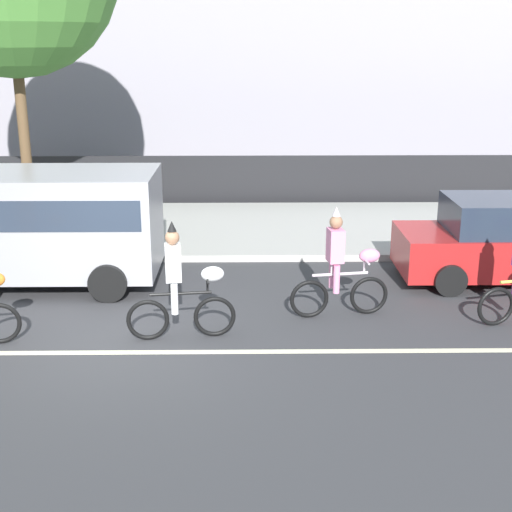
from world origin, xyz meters
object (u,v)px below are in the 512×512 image
object	(u,v)px
parked_van_grey	(29,219)
parked_car_red	(504,242)
parade_cyclist_pink	(341,269)
parade_cyclist_zebra	(181,288)

from	to	relation	value
parked_van_grey	parked_car_red	distance (m)	9.12
parade_cyclist_pink	parked_car_red	distance (m)	3.85
parked_van_grey	parked_car_red	bearing A→B (deg)	0.45
parade_cyclist_pink	parked_van_grey	xyz separation A→B (m)	(-5.71, 1.74, 0.44)
parade_cyclist_zebra	parked_car_red	size ratio (longest dim) A/B	0.47
parked_car_red	parade_cyclist_zebra	bearing A→B (deg)	-155.58
parade_cyclist_zebra	parked_van_grey	world-z (taller)	parked_van_grey
parade_cyclist_zebra	parade_cyclist_pink	bearing A→B (deg)	19.32
parked_van_grey	parade_cyclist_pink	bearing A→B (deg)	-16.95
parade_cyclist_zebra	parked_van_grey	distance (m)	4.11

